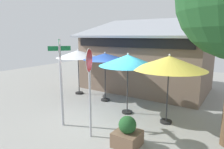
{
  "coord_description": "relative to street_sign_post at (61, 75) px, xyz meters",
  "views": [
    {
      "loc": [
        4.42,
        -5.7,
        3.23
      ],
      "look_at": [
        -0.14,
        1.2,
        1.6
      ],
      "focal_mm": 31.7,
      "sensor_mm": 36.0,
      "label": 1
    }
  ],
  "objects": [
    {
      "name": "stop_sign",
      "position": [
        1.38,
        -0.08,
        0.1
      ],
      "size": [
        0.32,
        0.67,
        2.86
      ],
      "color": "#A8AAB2",
      "rests_on": "ground"
    },
    {
      "name": "cafe_building",
      "position": [
        0.34,
        6.51,
        -0.17
      ],
      "size": [
        7.54,
        4.97,
        4.38
      ],
      "color": "#705B4C",
      "rests_on": "ground"
    },
    {
      "name": "sidewalk_planter",
      "position": [
        2.63,
        0.09,
        -1.49
      ],
      "size": [
        0.75,
        0.75,
        0.93
      ],
      "color": "brown",
      "rests_on": "ground"
    },
    {
      "name": "street_sign_post",
      "position": [
        0.0,
        0.0,
        0.0
      ],
      "size": [
        0.66,
        0.61,
        3.12
      ],
      "color": "#A8AAB2",
      "rests_on": "ground"
    },
    {
      "name": "patio_umbrella_ivory_left",
      "position": [
        -2.27,
        3.32,
        0.36
      ],
      "size": [
        2.38,
        2.38,
        2.52
      ],
      "color": "black",
      "rests_on": "ground"
    },
    {
      "name": "ground_plane",
      "position": [
        0.81,
        1.05,
        -1.93
      ],
      "size": [
        28.0,
        28.0,
        0.1
      ],
      "primitive_type": "cube",
      "color": "gray"
    },
    {
      "name": "patio_umbrella_teal_right",
      "position": [
        1.39,
        2.32,
        0.37
      ],
      "size": [
        2.37,
        2.37,
        2.55
      ],
      "color": "black",
      "rests_on": "ground"
    },
    {
      "name": "patio_umbrella_mustard_far_right",
      "position": [
        3.08,
        2.3,
        0.4
      ],
      "size": [
        2.62,
        2.62,
        2.6
      ],
      "color": "black",
      "rests_on": "ground"
    },
    {
      "name": "patio_umbrella_royal_blue_center",
      "position": [
        -0.33,
        3.13,
        0.34
      ],
      "size": [
        2.11,
        2.11,
        2.46
      ],
      "color": "black",
      "rests_on": "ground"
    }
  ]
}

